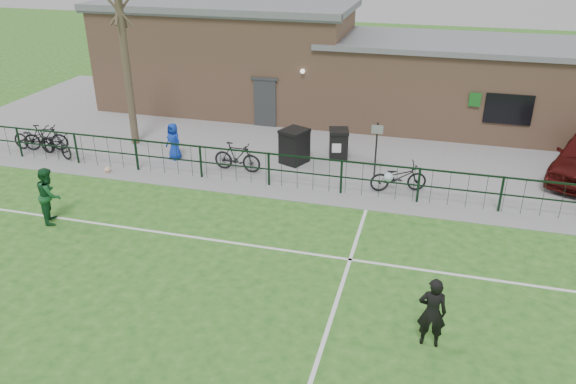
% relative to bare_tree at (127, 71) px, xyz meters
% --- Properties ---
extents(ground, '(90.00, 90.00, 0.00)m').
position_rel_bare_tree_xyz_m(ground, '(8.00, -10.50, -3.00)').
color(ground, '#285E1B').
rests_on(ground, ground).
extents(paving_strip, '(34.00, 13.00, 0.02)m').
position_rel_bare_tree_xyz_m(paving_strip, '(8.00, 3.00, -2.99)').
color(paving_strip, gray).
rests_on(paving_strip, ground).
extents(pitch_line_touch, '(28.00, 0.10, 0.01)m').
position_rel_bare_tree_xyz_m(pitch_line_touch, '(8.00, -2.70, -3.00)').
color(pitch_line_touch, white).
rests_on(pitch_line_touch, ground).
extents(pitch_line_mid, '(28.00, 0.10, 0.01)m').
position_rel_bare_tree_xyz_m(pitch_line_mid, '(8.00, -6.50, -3.00)').
color(pitch_line_mid, white).
rests_on(pitch_line_mid, ground).
extents(pitch_line_perp, '(0.10, 16.00, 0.01)m').
position_rel_bare_tree_xyz_m(pitch_line_perp, '(10.00, -10.50, -3.00)').
color(pitch_line_perp, white).
rests_on(pitch_line_perp, ground).
extents(perimeter_fence, '(28.00, 0.10, 1.20)m').
position_rel_bare_tree_xyz_m(perimeter_fence, '(8.00, -2.50, -2.40)').
color(perimeter_fence, black).
rests_on(perimeter_fence, ground).
extents(bare_tree, '(0.30, 0.30, 6.00)m').
position_rel_bare_tree_xyz_m(bare_tree, '(0.00, 0.00, 0.00)').
color(bare_tree, '#483B2C').
rests_on(bare_tree, ground).
extents(wheelie_bin_left, '(1.10, 1.16, 1.22)m').
position_rel_bare_tree_xyz_m(wheelie_bin_left, '(6.83, -0.31, -2.37)').
color(wheelie_bin_left, black).
rests_on(wheelie_bin_left, paving_strip).
extents(wheelie_bin_right, '(0.84, 0.91, 1.04)m').
position_rel_bare_tree_xyz_m(wheelie_bin_right, '(8.32, 0.64, -2.46)').
color(wheelie_bin_right, black).
rests_on(wheelie_bin_right, paving_strip).
extents(sign_post, '(0.07, 0.07, 2.00)m').
position_rel_bare_tree_xyz_m(sign_post, '(9.90, -0.82, -1.98)').
color(sign_post, black).
rests_on(sign_post, paving_strip).
extents(bicycle_a, '(2.02, 0.84, 1.04)m').
position_rel_bare_tree_xyz_m(bicycle_a, '(-3.35, -1.85, -2.46)').
color(bicycle_a, black).
rests_on(bicycle_a, paving_strip).
extents(bicycle_b, '(1.83, 0.96, 1.06)m').
position_rel_bare_tree_xyz_m(bicycle_b, '(-2.97, -1.67, -2.45)').
color(bicycle_b, black).
rests_on(bicycle_b, paving_strip).
extents(bicycle_c, '(1.95, 1.28, 0.97)m').
position_rel_bare_tree_xyz_m(bicycle_c, '(-2.17, -2.09, -2.50)').
color(bicycle_c, black).
rests_on(bicycle_c, paving_strip).
extents(bicycle_d, '(1.81, 0.60, 1.08)m').
position_rel_bare_tree_xyz_m(bicycle_d, '(5.04, -1.62, -2.44)').
color(bicycle_d, black).
rests_on(bicycle_d, paving_strip).
extents(bicycle_e, '(2.01, 1.22, 0.99)m').
position_rel_bare_tree_xyz_m(bicycle_e, '(10.81, -1.81, -2.48)').
color(bicycle_e, black).
rests_on(bicycle_e, paving_strip).
extents(spectator_child, '(0.80, 0.66, 1.41)m').
position_rel_bare_tree_xyz_m(spectator_child, '(2.32, -1.16, -2.27)').
color(spectator_child, '#1233AB').
rests_on(spectator_child, paving_strip).
extents(goalkeeper_kick, '(1.74, 3.09, 2.67)m').
position_rel_bare_tree_xyz_m(goalkeeper_kick, '(12.13, -9.29, -2.13)').
color(goalkeeper_kick, black).
rests_on(goalkeeper_kick, ground).
extents(outfield_player, '(0.97, 1.05, 1.72)m').
position_rel_bare_tree_xyz_m(outfield_player, '(0.96, -6.68, -2.14)').
color(outfield_player, '#165026').
rests_on(outfield_player, ground).
extents(ball_ground, '(0.22, 0.22, 0.22)m').
position_rel_bare_tree_xyz_m(ball_ground, '(0.52, -2.97, -2.89)').
color(ball_ground, white).
rests_on(ball_ground, ground).
extents(clubhouse, '(24.25, 5.40, 4.96)m').
position_rel_bare_tree_xyz_m(clubhouse, '(7.12, 6.00, -0.78)').
color(clubhouse, tan).
rests_on(clubhouse, ground).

